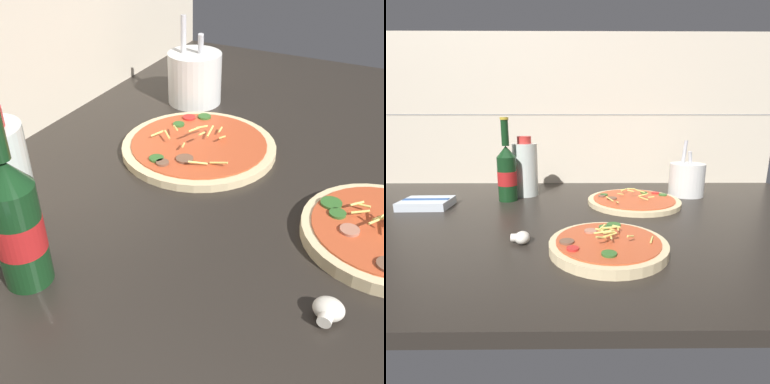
{
  "view_description": "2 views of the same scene",
  "coord_description": "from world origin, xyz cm",
  "views": [
    {
      "loc": [
        -52.08,
        -21.01,
        45.94
      ],
      "look_at": [
        -2.21,
        4.0,
        8.42
      ],
      "focal_mm": 45.0,
      "sensor_mm": 36.0,
      "label": 1
    },
    {
      "loc": [
        0.51,
        -76.54,
        27.49
      ],
      "look_at": [
        1.23,
        6.85,
        7.72
      ],
      "focal_mm": 28.0,
      "sensor_mm": 36.0,
      "label": 2
    }
  ],
  "objects": [
    {
      "name": "counter_slab",
      "position": [
        0.0,
        0.0,
        1.25
      ],
      "size": [
        160.0,
        90.0,
        2.5
      ],
      "color": "#28231E",
      "rests_on": "ground"
    },
    {
      "name": "pizza_far",
      "position": [
        18.56,
        13.04,
        3.35
      ],
      "size": [
        28.35,
        28.35,
        4.9
      ],
      "color": "beige",
      "rests_on": "counter_slab"
    },
    {
      "name": "beer_bottle",
      "position": [
        -21.26,
        17.53,
        11.7
      ],
      "size": [
        6.1,
        6.1,
        26.19
      ],
      "color": "#143819",
      "rests_on": "counter_slab"
    },
    {
      "name": "oil_bottle",
      "position": [
        -16.61,
        24.59,
        11.74
      ],
      "size": [
        8.46,
        8.46,
        20.1
      ],
      "color": "silver",
      "rests_on": "counter_slab"
    },
    {
      "name": "mushroom_left",
      "position": [
        -10.83,
        -17.88,
        3.81
      ],
      "size": [
        3.92,
        3.74,
        2.62
      ],
      "color": "white",
      "rests_on": "counter_slab"
    },
    {
      "name": "utensil_crock",
      "position": [
        38.6,
        23.85,
        8.13
      ],
      "size": [
        11.68,
        11.68,
        18.69
      ],
      "color": "silver",
      "rests_on": "counter_slab"
    }
  ]
}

